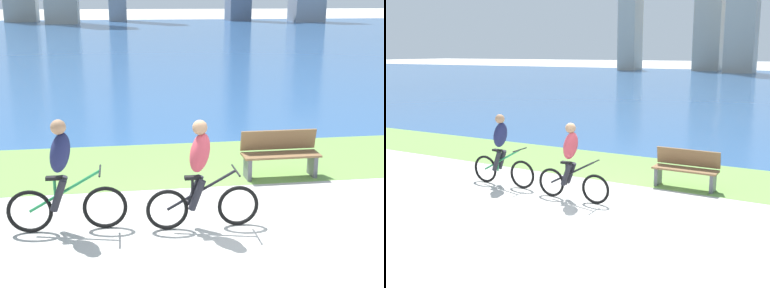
# 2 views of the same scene
# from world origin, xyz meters

# --- Properties ---
(ground_plane) EXTENTS (300.00, 300.00, 0.00)m
(ground_plane) POSITION_xyz_m (0.00, 0.00, 0.00)
(ground_plane) COLOR #B2AFA8
(grass_strip_bayside) EXTENTS (120.00, 2.98, 0.01)m
(grass_strip_bayside) POSITION_xyz_m (0.00, 3.39, 0.00)
(grass_strip_bayside) COLOR #6B9947
(grass_strip_bayside) RESTS_ON ground
(bay_water_surface) EXTENTS (300.00, 71.08, 0.00)m
(bay_water_surface) POSITION_xyz_m (0.00, 40.42, 0.00)
(bay_water_surface) COLOR #2D568C
(bay_water_surface) RESTS_ON ground
(cyclist_lead) EXTENTS (1.72, 0.52, 1.68)m
(cyclist_lead) POSITION_xyz_m (-0.38, 0.21, 0.84)
(cyclist_lead) COLOR black
(cyclist_lead) RESTS_ON ground
(cyclist_trailing) EXTENTS (1.76, 0.52, 1.71)m
(cyclist_trailing) POSITION_xyz_m (-2.38, 0.40, 0.84)
(cyclist_trailing) COLOR black
(cyclist_trailing) RESTS_ON ground
(bench_near_path) EXTENTS (1.50, 0.47, 0.90)m
(bench_near_path) POSITION_xyz_m (1.52, 2.30, 0.45)
(bench_near_path) COLOR brown
(bench_near_path) RESTS_ON ground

